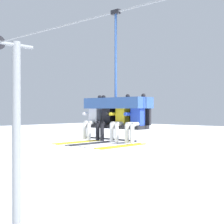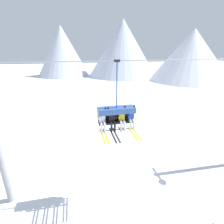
# 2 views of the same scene
# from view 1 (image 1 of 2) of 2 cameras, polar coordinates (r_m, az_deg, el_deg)

# --- Properties ---
(lift_tower_near) EXTENTS (0.36, 1.88, 8.43)m
(lift_tower_near) POSITION_cam_1_polar(r_m,az_deg,el_deg) (15.01, -15.67, -3.65)
(lift_tower_near) COLOR gray
(lift_tower_near) RESTS_ON ground_plane
(chairlift_chair) EXTENTS (2.01, 0.74, 3.60)m
(chairlift_chair) POSITION_cam_1_polar(r_m,az_deg,el_deg) (9.60, 0.91, 0.82)
(chairlift_chair) COLOR #232328
(skier_white) EXTENTS (0.48, 1.70, 1.34)m
(skier_white) POSITION_cam_1_polar(r_m,az_deg,el_deg) (10.00, -3.30, -0.94)
(skier_white) COLOR silver
(skier_black) EXTENTS (0.48, 1.70, 1.34)m
(skier_black) POSITION_cam_1_polar(r_m,az_deg,el_deg) (9.63, -1.12, -0.99)
(skier_black) COLOR black
(skier_yellow) EXTENTS (0.48, 1.70, 1.34)m
(skier_yellow) POSITION_cam_1_polar(r_m,az_deg,el_deg) (9.27, 1.28, -1.05)
(skier_yellow) COLOR yellow
(skier_blue) EXTENTS (0.48, 1.70, 1.34)m
(skier_blue) POSITION_cam_1_polar(r_m,az_deg,el_deg) (8.93, 3.84, -1.10)
(skier_blue) COLOR #2847B7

